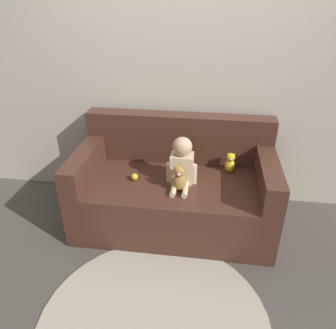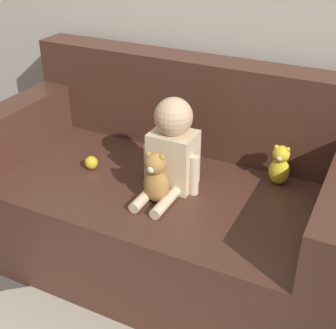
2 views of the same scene
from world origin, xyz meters
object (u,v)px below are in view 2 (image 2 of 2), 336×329
(plush_toy_side, at_px, (280,165))
(toy_ball, at_px, (91,163))
(teddy_bear_brown, at_px, (156,179))
(person_baby, at_px, (172,149))
(couch, at_px, (167,198))

(plush_toy_side, height_order, toy_ball, plush_toy_side)
(teddy_bear_brown, distance_m, toy_ball, 0.43)
(person_baby, bearing_deg, teddy_bear_brown, -92.38)
(person_baby, xyz_separation_m, plush_toy_side, (0.42, 0.23, -0.09))
(couch, relative_size, toy_ball, 27.57)
(person_baby, xyz_separation_m, toy_ball, (-0.41, -0.03, -0.16))
(couch, bearing_deg, plush_toy_side, 16.47)
(person_baby, height_order, teddy_bear_brown, person_baby)
(couch, height_order, toy_ball, couch)
(couch, relative_size, person_baby, 4.19)
(couch, relative_size, teddy_bear_brown, 7.42)
(teddy_bear_brown, bearing_deg, plush_toy_side, 41.25)
(toy_ball, bearing_deg, person_baby, 4.14)
(teddy_bear_brown, relative_size, plush_toy_side, 1.23)
(couch, height_order, plush_toy_side, couch)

